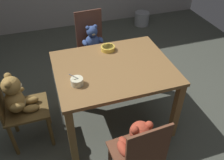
# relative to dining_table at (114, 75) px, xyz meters

# --- Properties ---
(ground_plane) EXTENTS (5.20, 5.20, 0.04)m
(ground_plane) POSITION_rel_dining_table_xyz_m (0.00, 0.00, -0.65)
(ground_plane) COLOR #44473E
(dining_table) EXTENTS (1.13, 0.91, 0.74)m
(dining_table) POSITION_rel_dining_table_xyz_m (0.00, 0.00, 0.00)
(dining_table) COLOR brown
(dining_table) RESTS_ON ground_plane
(teddy_chair_far_center) EXTENTS (0.40, 0.43, 0.92)m
(teddy_chair_far_center) POSITION_rel_dining_table_xyz_m (-0.01, 0.83, -0.10)
(teddy_chair_far_center) COLOR brown
(teddy_chair_far_center) RESTS_ON ground_plane
(teddy_chair_near_left) EXTENTS (0.42, 0.37, 0.83)m
(teddy_chair_near_left) POSITION_rel_dining_table_xyz_m (-0.93, -0.00, -0.07)
(teddy_chair_near_left) COLOR brown
(teddy_chair_near_left) RESTS_ON ground_plane
(teddy_chair_near_front) EXTENTS (0.39, 0.38, 0.90)m
(teddy_chair_near_front) POSITION_rel_dining_table_xyz_m (-0.07, -0.81, -0.07)
(teddy_chair_near_front) COLOR brown
(teddy_chair_near_front) RESTS_ON ground_plane
(porridge_bowl_yellow_far_center) EXTENTS (0.15, 0.15, 0.05)m
(porridge_bowl_yellow_far_center) POSITION_rel_dining_table_xyz_m (0.03, 0.30, 0.13)
(porridge_bowl_yellow_far_center) COLOR yellow
(porridge_bowl_yellow_far_center) RESTS_ON dining_table
(porridge_bowl_cream_near_left) EXTENTS (0.12, 0.11, 0.12)m
(porridge_bowl_cream_near_left) POSITION_rel_dining_table_xyz_m (-0.39, -0.16, 0.14)
(porridge_bowl_cream_near_left) COLOR beige
(porridge_bowl_cream_near_left) RESTS_ON dining_table
(metal_pail) EXTENTS (0.27, 0.27, 0.25)m
(metal_pail) POSITION_rel_dining_table_xyz_m (1.28, 2.15, -0.51)
(metal_pail) COLOR #93969B
(metal_pail) RESTS_ON ground_plane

